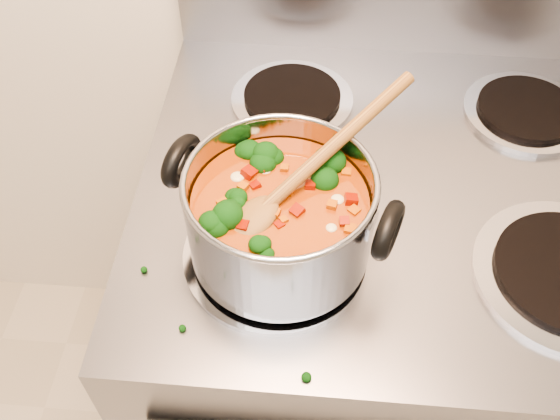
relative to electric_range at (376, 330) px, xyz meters
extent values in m
cube|color=gray|center=(0.00, 0.00, -0.01)|extent=(0.79, 0.69, 0.92)
cube|color=gray|center=(0.00, 0.32, 0.53)|extent=(0.79, 0.03, 0.16)
cylinder|color=#A5A5AD|center=(-0.19, -0.16, 0.46)|extent=(0.24, 0.24, 0.01)
cylinder|color=black|center=(-0.19, -0.16, 0.46)|extent=(0.19, 0.19, 0.01)
cylinder|color=#A5A5AD|center=(-0.19, 0.15, 0.46)|extent=(0.20, 0.20, 0.01)
cylinder|color=black|center=(-0.19, 0.15, 0.46)|extent=(0.16, 0.16, 0.01)
cylinder|color=#A5A5AD|center=(0.19, 0.15, 0.46)|extent=(0.20, 0.20, 0.01)
cylinder|color=black|center=(0.19, 0.15, 0.46)|extent=(0.16, 0.16, 0.01)
cylinder|color=#94949B|center=(-0.18, -0.15, 0.53)|extent=(0.23, 0.23, 0.12)
torus|color=#94949B|center=(-0.18, -0.15, 0.59)|extent=(0.23, 0.23, 0.01)
cylinder|color=#943C0D|center=(-0.18, -0.15, 0.52)|extent=(0.21, 0.21, 0.09)
torus|color=black|center=(-0.31, -0.11, 0.57)|extent=(0.05, 0.08, 0.08)
torus|color=black|center=(-0.06, -0.20, 0.57)|extent=(0.05, 0.08, 0.08)
ellipsoid|color=black|center=(-0.24, -0.10, 0.56)|extent=(0.04, 0.04, 0.03)
ellipsoid|color=black|center=(-0.13, -0.18, 0.56)|extent=(0.04, 0.04, 0.03)
ellipsoid|color=black|center=(-0.18, -0.07, 0.56)|extent=(0.04, 0.04, 0.03)
ellipsoid|color=black|center=(-0.22, -0.10, 0.56)|extent=(0.04, 0.04, 0.03)
ellipsoid|color=black|center=(-0.12, -0.10, 0.56)|extent=(0.04, 0.04, 0.03)
ellipsoid|color=black|center=(-0.15, -0.20, 0.56)|extent=(0.04, 0.04, 0.03)
ellipsoid|color=black|center=(-0.25, -0.19, 0.56)|extent=(0.04, 0.04, 0.03)
ellipsoid|color=black|center=(-0.13, -0.19, 0.56)|extent=(0.04, 0.04, 0.03)
ellipsoid|color=maroon|center=(-0.14, -0.16, 0.56)|extent=(0.01, 0.01, 0.01)
ellipsoid|color=maroon|center=(-0.18, -0.16, 0.56)|extent=(0.01, 0.01, 0.01)
ellipsoid|color=maroon|center=(-0.18, -0.20, 0.56)|extent=(0.01, 0.01, 0.01)
ellipsoid|color=maroon|center=(-0.23, -0.13, 0.56)|extent=(0.01, 0.01, 0.01)
ellipsoid|color=maroon|center=(-0.15, -0.16, 0.56)|extent=(0.01, 0.01, 0.01)
ellipsoid|color=maroon|center=(-0.24, -0.16, 0.56)|extent=(0.01, 0.01, 0.01)
ellipsoid|color=maroon|center=(-0.26, -0.12, 0.56)|extent=(0.01, 0.01, 0.01)
ellipsoid|color=maroon|center=(-0.16, -0.17, 0.56)|extent=(0.01, 0.01, 0.01)
ellipsoid|color=maroon|center=(-0.12, -0.10, 0.56)|extent=(0.01, 0.01, 0.01)
ellipsoid|color=maroon|center=(-0.25, -0.21, 0.56)|extent=(0.01, 0.01, 0.01)
ellipsoid|color=maroon|center=(-0.15, -0.09, 0.56)|extent=(0.01, 0.01, 0.01)
ellipsoid|color=maroon|center=(-0.13, -0.14, 0.56)|extent=(0.01, 0.01, 0.01)
ellipsoid|color=maroon|center=(-0.24, -0.20, 0.56)|extent=(0.01, 0.01, 0.01)
ellipsoid|color=maroon|center=(-0.11, -0.14, 0.56)|extent=(0.01, 0.01, 0.01)
ellipsoid|color=#A04808|center=(-0.22, -0.09, 0.56)|extent=(0.01, 0.01, 0.01)
ellipsoid|color=#A04808|center=(-0.21, -0.20, 0.56)|extent=(0.01, 0.01, 0.01)
ellipsoid|color=#A04808|center=(-0.09, -0.15, 0.56)|extent=(0.01, 0.01, 0.01)
ellipsoid|color=#A04808|center=(-0.14, -0.09, 0.56)|extent=(0.01, 0.01, 0.01)
ellipsoid|color=#A04808|center=(-0.14, -0.13, 0.56)|extent=(0.01, 0.01, 0.01)
ellipsoid|color=#A04808|center=(-0.14, -0.20, 0.56)|extent=(0.01, 0.01, 0.01)
ellipsoid|color=#A04808|center=(-0.21, -0.21, 0.56)|extent=(0.01, 0.01, 0.01)
ellipsoid|color=#A04808|center=(-0.23, -0.16, 0.56)|extent=(0.01, 0.01, 0.01)
ellipsoid|color=#A04808|center=(-0.20, -0.10, 0.56)|extent=(0.01, 0.01, 0.01)
ellipsoid|color=#A04808|center=(-0.11, -0.20, 0.56)|extent=(0.01, 0.01, 0.01)
ellipsoid|color=#A04808|center=(-0.14, -0.12, 0.56)|extent=(0.01, 0.01, 0.01)
ellipsoid|color=beige|center=(-0.23, -0.22, 0.56)|extent=(0.02, 0.02, 0.01)
ellipsoid|color=beige|center=(-0.26, -0.19, 0.56)|extent=(0.02, 0.02, 0.01)
ellipsoid|color=beige|center=(-0.18, -0.16, 0.56)|extent=(0.02, 0.02, 0.01)
ellipsoid|color=beige|center=(-0.13, -0.09, 0.56)|extent=(0.02, 0.02, 0.01)
ellipsoid|color=beige|center=(-0.12, -0.13, 0.56)|extent=(0.02, 0.02, 0.01)
ellipsoid|color=beige|center=(-0.16, -0.16, 0.56)|extent=(0.02, 0.02, 0.01)
ellipsoid|color=olive|center=(-0.21, -0.19, 0.56)|extent=(0.09, 0.09, 0.04)
cylinder|color=olive|center=(-0.12, -0.09, 0.59)|extent=(0.20, 0.21, 0.08)
ellipsoid|color=black|center=(0.01, -0.11, 0.46)|extent=(0.01, 0.01, 0.01)
ellipsoid|color=black|center=(-0.16, -0.30, 0.46)|extent=(0.01, 0.01, 0.01)
ellipsoid|color=black|center=(-0.37, -0.17, 0.46)|extent=(0.01, 0.01, 0.01)
ellipsoid|color=black|center=(-0.04, -0.01, 0.46)|extent=(0.01, 0.01, 0.01)
camera|label=1|loc=(-0.14, -0.64, 1.12)|focal=40.00mm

